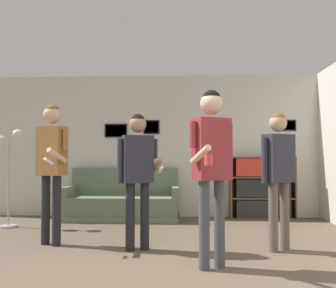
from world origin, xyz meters
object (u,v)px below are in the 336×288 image
(floor_lamp, at_px, (9,154))
(person_player_foreground_center, at_px, (138,166))
(couch, at_px, (122,203))
(person_spectator_near_bookshelf, at_px, (278,166))
(bookshelf, at_px, (262,188))
(person_watcher_holding_cup, at_px, (212,156))
(person_player_foreground_left, at_px, (52,157))

(floor_lamp, distance_m, person_player_foreground_center, 2.67)
(couch, distance_m, floor_lamp, 2.10)
(couch, xyz_separation_m, person_spectator_near_bookshelf, (2.27, -2.19, 0.72))
(couch, height_order, person_player_foreground_center, person_player_foreground_center)
(person_player_foreground_center, relative_size, person_spectator_near_bookshelf, 0.99)
(bookshelf, distance_m, person_player_foreground_center, 3.17)
(person_player_foreground_center, bearing_deg, bookshelf, 50.82)
(person_watcher_holding_cup, bearing_deg, person_player_foreground_left, 154.94)
(floor_lamp, height_order, person_watcher_holding_cup, person_watcher_holding_cup)
(person_spectator_near_bookshelf, bearing_deg, bookshelf, 83.28)
(person_watcher_holding_cup, bearing_deg, bookshelf, 70.19)
(couch, bearing_deg, person_player_foreground_center, -75.79)
(floor_lamp, bearing_deg, person_spectator_near_bookshelf, -18.70)
(person_player_foreground_left, bearing_deg, person_watcher_holding_cup, -25.06)
(bookshelf, xyz_separation_m, person_watcher_holding_cup, (-1.13, -3.15, 0.56))
(person_watcher_holding_cup, height_order, person_spectator_near_bookshelf, person_watcher_holding_cup)
(floor_lamp, xyz_separation_m, person_player_foreground_left, (1.13, -1.18, -0.05))
(person_player_foreground_center, bearing_deg, person_watcher_holding_cup, -40.21)
(person_player_foreground_center, bearing_deg, floor_lamp, 148.45)
(person_player_foreground_left, height_order, person_watcher_holding_cup, person_player_foreground_left)
(bookshelf, xyz_separation_m, floor_lamp, (-4.25, -1.03, 0.62))
(floor_lamp, distance_m, person_spectator_near_bookshelf, 4.20)
(person_player_foreground_left, distance_m, person_spectator_near_bookshelf, 2.85)
(person_player_foreground_left, bearing_deg, person_spectator_near_bookshelf, -3.30)
(person_watcher_holding_cup, distance_m, person_spectator_near_bookshelf, 1.15)
(person_watcher_holding_cup, bearing_deg, person_spectator_near_bookshelf, 41.95)
(bookshelf, height_order, floor_lamp, floor_lamp)
(person_player_foreground_center, height_order, person_spectator_near_bookshelf, person_spectator_near_bookshelf)
(bookshelf, distance_m, person_player_foreground_left, 3.87)
(person_player_foreground_left, bearing_deg, couch, 74.10)
(person_watcher_holding_cup, bearing_deg, floor_lamp, 145.91)
(couch, height_order, floor_lamp, floor_lamp)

